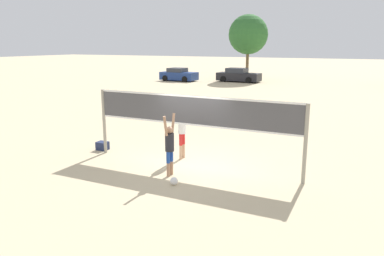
{
  "coord_description": "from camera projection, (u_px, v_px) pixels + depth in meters",
  "views": [
    {
      "loc": [
        5.31,
        -10.81,
        4.04
      ],
      "look_at": [
        0.0,
        0.0,
        1.32
      ],
      "focal_mm": 35.0,
      "sensor_mm": 36.0,
      "label": 1
    }
  ],
  "objects": [
    {
      "name": "ground_plane",
      "position": [
        192.0,
        166.0,
        12.64
      ],
      "size": [
        200.0,
        200.0,
        0.0
      ],
      "primitive_type": "plane",
      "color": "beige"
    },
    {
      "name": "volleyball_net",
      "position": [
        192.0,
        116.0,
        12.27
      ],
      "size": [
        7.43,
        0.12,
        2.4
      ],
      "color": "gray",
      "rests_on": "ground_plane"
    },
    {
      "name": "player_spiker",
      "position": [
        170.0,
        144.0,
        11.53
      ],
      "size": [
        0.28,
        0.68,
        1.95
      ],
      "rotation": [
        0.0,
        0.0,
        1.57
      ],
      "color": "tan",
      "rests_on": "ground_plane"
    },
    {
      "name": "player_blocker",
      "position": [
        182.0,
        126.0,
        13.25
      ],
      "size": [
        0.28,
        0.72,
        2.26
      ],
      "rotation": [
        0.0,
        0.0,
        -1.57
      ],
      "color": "tan",
      "rests_on": "ground_plane"
    },
    {
      "name": "volleyball",
      "position": [
        174.0,
        181.0,
        10.94
      ],
      "size": [
        0.23,
        0.23,
        0.23
      ],
      "color": "white",
      "rests_on": "ground_plane"
    },
    {
      "name": "gear_bag",
      "position": [
        103.0,
        146.0,
        14.56
      ],
      "size": [
        0.42,
        0.35,
        0.32
      ],
      "color": "navy",
      "rests_on": "ground_plane"
    },
    {
      "name": "parked_car_near",
      "position": [
        179.0,
        75.0,
        41.43
      ],
      "size": [
        4.07,
        2.11,
        1.43
      ],
      "rotation": [
        0.0,
        0.0,
        -0.03
      ],
      "color": "navy",
      "rests_on": "ground_plane"
    },
    {
      "name": "parked_car_far",
      "position": [
        238.0,
        76.0,
        40.36
      ],
      "size": [
        4.73,
        2.01,
        1.48
      ],
      "rotation": [
        0.0,
        0.0,
        -0.05
      ],
      "color": "#232328",
      "rests_on": "ground_plane"
    },
    {
      "name": "tree_right_cluster",
      "position": [
        248.0,
        35.0,
        41.89
      ],
      "size": [
        4.41,
        4.41,
        7.25
      ],
      "color": "brown",
      "rests_on": "ground_plane"
    }
  ]
}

